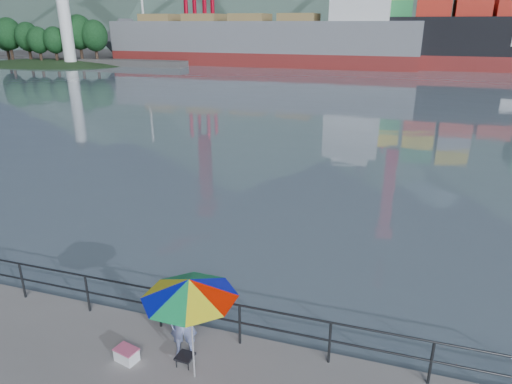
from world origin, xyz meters
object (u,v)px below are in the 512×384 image
cooler_bag (127,355)px  bulk_carrier (270,39)px  fisherman (184,323)px  beach_umbrella (189,288)px

cooler_bag → bulk_carrier: 74.44m
fisherman → bulk_carrier: bearing=84.2°
cooler_bag → beach_umbrella: bearing=13.7°
fisherman → bulk_carrier: size_ratio=0.03×
fisherman → beach_umbrella: beach_umbrella is taller
fisherman → cooler_bag: 1.40m
cooler_bag → bulk_carrier: (-17.78, 72.18, 3.97)m
beach_umbrella → cooler_bag: size_ratio=5.15×
fisherman → beach_umbrella: (0.49, -0.58, 1.29)m
beach_umbrella → cooler_bag: (-1.58, -0.01, -1.96)m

